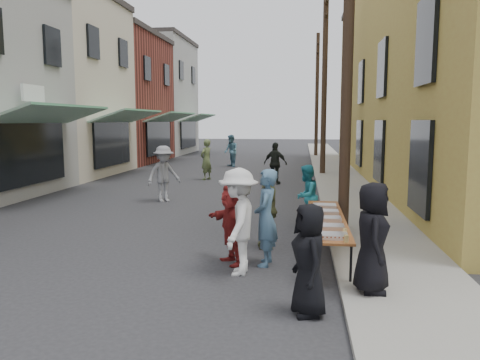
% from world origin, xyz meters
% --- Properties ---
extents(ground, '(120.00, 120.00, 0.00)m').
position_xyz_m(ground, '(0.00, 0.00, 0.00)').
color(ground, '#28282B').
rests_on(ground, ground).
extents(sidewalk, '(2.20, 60.00, 0.10)m').
position_xyz_m(sidewalk, '(5.00, 15.00, 0.05)').
color(sidewalk, gray).
rests_on(sidewalk, ground).
extents(storefront_row, '(8.00, 37.00, 9.00)m').
position_xyz_m(storefront_row, '(-10.00, 14.96, 4.12)').
color(storefront_row, maroon).
rests_on(storefront_row, ground).
extents(utility_pole_near, '(0.26, 0.26, 9.00)m').
position_xyz_m(utility_pole_near, '(4.30, 3.00, 4.50)').
color(utility_pole_near, '#2D2116').
rests_on(utility_pole_near, ground).
extents(utility_pole_mid, '(0.26, 0.26, 9.00)m').
position_xyz_m(utility_pole_mid, '(4.30, 15.00, 4.50)').
color(utility_pole_mid, '#2D2116').
rests_on(utility_pole_mid, ground).
extents(utility_pole_far, '(0.26, 0.26, 9.00)m').
position_xyz_m(utility_pole_far, '(4.30, 27.00, 4.50)').
color(utility_pole_far, '#2D2116').
rests_on(utility_pole_far, ground).
extents(serving_table, '(0.70, 4.00, 0.75)m').
position_xyz_m(serving_table, '(3.80, 0.93, 0.71)').
color(serving_table, brown).
rests_on(serving_table, ground).
extents(catering_tray_sausage, '(0.50, 0.33, 0.08)m').
position_xyz_m(catering_tray_sausage, '(3.80, -0.72, 0.79)').
color(catering_tray_sausage, maroon).
rests_on(catering_tray_sausage, serving_table).
extents(catering_tray_foil_b, '(0.50, 0.33, 0.08)m').
position_xyz_m(catering_tray_foil_b, '(3.80, -0.07, 0.79)').
color(catering_tray_foil_b, '#B2B2B7').
rests_on(catering_tray_foil_b, serving_table).
extents(catering_tray_buns, '(0.50, 0.33, 0.08)m').
position_xyz_m(catering_tray_buns, '(3.80, 0.63, 0.79)').
color(catering_tray_buns, tan).
rests_on(catering_tray_buns, serving_table).
extents(catering_tray_foil_d, '(0.50, 0.33, 0.08)m').
position_xyz_m(catering_tray_foil_d, '(3.80, 1.33, 0.79)').
color(catering_tray_foil_d, '#B2B2B7').
rests_on(catering_tray_foil_d, serving_table).
extents(catering_tray_buns_end, '(0.50, 0.33, 0.08)m').
position_xyz_m(catering_tray_buns_end, '(3.80, 2.03, 0.79)').
color(catering_tray_buns_end, tan).
rests_on(catering_tray_buns_end, serving_table).
extents(condiment_jar_a, '(0.07, 0.07, 0.08)m').
position_xyz_m(condiment_jar_a, '(3.58, -1.02, 0.79)').
color(condiment_jar_a, '#A57F26').
rests_on(condiment_jar_a, serving_table).
extents(condiment_jar_b, '(0.07, 0.07, 0.08)m').
position_xyz_m(condiment_jar_b, '(3.58, -0.92, 0.79)').
color(condiment_jar_b, '#A57F26').
rests_on(condiment_jar_b, serving_table).
extents(condiment_jar_c, '(0.07, 0.07, 0.08)m').
position_xyz_m(condiment_jar_c, '(3.58, -0.82, 0.79)').
color(condiment_jar_c, '#A57F26').
rests_on(condiment_jar_c, serving_table).
extents(cup_stack, '(0.08, 0.08, 0.12)m').
position_xyz_m(cup_stack, '(4.00, -0.97, 0.81)').
color(cup_stack, tan).
rests_on(cup_stack, serving_table).
extents(guest_front_a, '(0.70, 0.88, 1.57)m').
position_xyz_m(guest_front_a, '(3.40, -2.11, 0.79)').
color(guest_front_a, black).
rests_on(guest_front_a, ground).
extents(guest_front_b, '(0.47, 0.68, 1.81)m').
position_xyz_m(guest_front_b, '(2.63, 0.06, 0.90)').
color(guest_front_b, '#486D8C').
rests_on(guest_front_b, ground).
extents(guest_front_c, '(0.88, 0.95, 1.58)m').
position_xyz_m(guest_front_c, '(3.40, 3.39, 0.79)').
color(guest_front_c, teal).
rests_on(guest_front_c, ground).
extents(guest_front_d, '(0.74, 1.24, 1.88)m').
position_xyz_m(guest_front_d, '(2.20, -0.51, 0.94)').
color(guest_front_d, silver).
rests_on(guest_front_d, ground).
extents(guest_front_e, '(0.59, 1.04, 1.68)m').
position_xyz_m(guest_front_e, '(2.58, 1.27, 0.84)').
color(guest_front_e, '#525833').
rests_on(guest_front_e, ground).
extents(guest_queue_back, '(1.14, 1.44, 1.53)m').
position_xyz_m(guest_queue_back, '(2.00, 0.07, 0.76)').
color(guest_queue_back, maroon).
rests_on(guest_queue_back, ground).
extents(server, '(0.58, 0.85, 1.68)m').
position_xyz_m(server, '(4.35, -1.36, 0.94)').
color(server, black).
rests_on(server, sidewalk).
extents(passerby_left, '(1.33, 1.35, 1.86)m').
position_xyz_m(passerby_left, '(-1.26, 6.50, 0.93)').
color(passerby_left, gray).
rests_on(passerby_left, ground).
extents(passerby_mid, '(1.12, 0.76, 1.77)m').
position_xyz_m(passerby_mid, '(2.17, 11.27, 0.89)').
color(passerby_mid, black).
rests_on(passerby_mid, ground).
extents(passerby_right, '(0.70, 0.80, 1.85)m').
position_xyz_m(passerby_right, '(-1.04, 12.38, 0.92)').
color(passerby_right, '#5C6D3F').
rests_on(passerby_right, ground).
extents(passerby_far, '(1.08, 1.15, 1.88)m').
position_xyz_m(passerby_far, '(-0.83, 18.47, 0.94)').
color(passerby_far, teal).
rests_on(passerby_far, ground).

